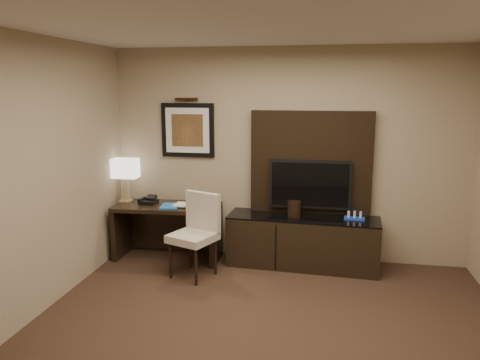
% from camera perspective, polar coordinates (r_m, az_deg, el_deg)
% --- Properties ---
extents(ceiling, '(4.50, 5.00, 0.01)m').
position_cam_1_polar(ceiling, '(3.47, 2.73, 19.48)').
color(ceiling, silver).
rests_on(ceiling, wall_back).
extents(wall_back, '(4.50, 0.01, 2.70)m').
position_cam_1_polar(wall_back, '(5.98, 5.80, 3.01)').
color(wall_back, '#9C8969').
rests_on(wall_back, floor).
extents(desk, '(1.37, 0.65, 0.72)m').
position_cam_1_polar(desk, '(6.17, -8.77, -6.25)').
color(desk, black).
rests_on(desk, floor).
extents(credenza, '(1.87, 0.62, 0.64)m').
position_cam_1_polar(credenza, '(5.91, 7.63, -7.45)').
color(credenza, black).
rests_on(credenza, floor).
extents(tv_wall_panel, '(1.50, 0.12, 1.30)m').
position_cam_1_polar(tv_wall_panel, '(5.92, 8.63, 2.07)').
color(tv_wall_panel, black).
rests_on(tv_wall_panel, wall_back).
extents(tv, '(1.00, 0.08, 0.60)m').
position_cam_1_polar(tv, '(5.86, 8.53, -0.50)').
color(tv, black).
rests_on(tv, tv_wall_panel).
extents(artwork, '(0.70, 0.04, 0.70)m').
position_cam_1_polar(artwork, '(6.16, -6.37, 6.05)').
color(artwork, black).
rests_on(artwork, wall_back).
extents(picture_light, '(0.04, 0.04, 0.30)m').
position_cam_1_polar(picture_light, '(6.10, -6.56, 9.76)').
color(picture_light, '#412114').
rests_on(picture_light, wall_back).
extents(desk_chair, '(0.64, 0.68, 0.98)m').
position_cam_1_polar(desk_chair, '(5.52, -5.79, -6.87)').
color(desk_chair, beige).
rests_on(desk_chair, floor).
extents(table_lamp, '(0.42, 0.31, 0.61)m').
position_cam_1_polar(table_lamp, '(6.30, -13.84, 0.15)').
color(table_lamp, tan).
rests_on(table_lamp, desk).
extents(desk_phone, '(0.22, 0.21, 0.10)m').
position_cam_1_polar(desk_phone, '(6.16, -11.10, -2.40)').
color(desk_phone, black).
rests_on(desk_phone, desk).
extents(blue_folder, '(0.26, 0.32, 0.02)m').
position_cam_1_polar(blue_folder, '(5.96, -8.53, -3.17)').
color(blue_folder, '#195CA4').
rests_on(blue_folder, desk).
extents(book, '(0.18, 0.03, 0.24)m').
position_cam_1_polar(book, '(6.00, -8.01, -1.95)').
color(book, beige).
rests_on(book, desk).
extents(water_bottle, '(0.08, 0.08, 0.19)m').
position_cam_1_polar(water_bottle, '(5.99, -5.32, -2.20)').
color(water_bottle, silver).
rests_on(water_bottle, desk).
extents(ice_bucket, '(0.21, 0.21, 0.19)m').
position_cam_1_polar(ice_bucket, '(5.79, 6.64, -3.51)').
color(ice_bucket, black).
rests_on(ice_bucket, credenza).
extents(minibar_tray, '(0.25, 0.16, 0.09)m').
position_cam_1_polar(minibar_tray, '(5.82, 13.79, -4.25)').
color(minibar_tray, '#1A39A9').
rests_on(minibar_tray, credenza).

